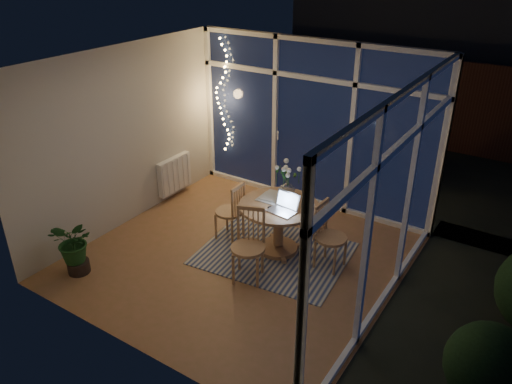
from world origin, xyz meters
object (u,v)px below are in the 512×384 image
flower_vase (287,188)px  chair_right (331,236)px  potted_plant (75,247)px  chair_left (229,210)px  dining_table (278,228)px  chair_front (248,246)px  laptop (282,203)px

flower_vase → chair_right: bearing=-17.8°
flower_vase → potted_plant: (-1.84, -2.12, -0.44)m
chair_left → dining_table: bearing=95.2°
chair_right → chair_front: (-0.74, -0.80, 0.02)m
flower_vase → laptop: bearing=-68.4°
flower_vase → potted_plant: size_ratio=0.28×
flower_vase → chair_front: bearing=-86.7°
dining_table → potted_plant: 2.63m
dining_table → chair_left: bearing=-173.4°
chair_front → laptop: 0.72m
chair_right → potted_plant: bearing=128.4°
dining_table → chair_right: chair_right is taller
dining_table → chair_left: (-0.75, -0.09, 0.08)m
chair_right → potted_plant: (-2.65, -1.86, -0.08)m
chair_right → dining_table: bearing=96.2°
flower_vase → potted_plant: bearing=-131.0°
chair_right → flower_vase: (-0.80, 0.26, 0.37)m
chair_right → potted_plant: size_ratio=1.21×
laptop → potted_plant: bearing=-133.8°
dining_table → chair_left: 0.76m
laptop → flower_vase: bearing=118.4°
potted_plant → laptop: bearing=39.5°
chair_right → laptop: laptop is taller
dining_table → chair_right: 0.76m
chair_front → potted_plant: 2.19m
dining_table → flower_vase: bearing=98.5°
chair_left → flower_vase: flower_vase is taller
chair_left → flower_vase: bearing=117.1°
chair_left → potted_plant: bearing=-34.6°
chair_left → potted_plant: (-1.14, -1.74, -0.06)m
chair_left → chair_front: 1.02m
chair_left → chair_right: (1.51, 0.13, 0.01)m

